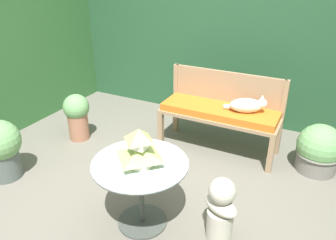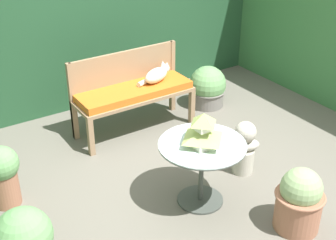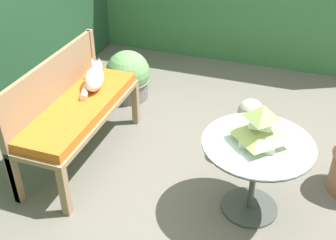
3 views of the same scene
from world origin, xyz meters
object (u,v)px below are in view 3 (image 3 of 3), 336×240
object	(u,v)px
garden_bust	(249,128)
potted_plant_table_far	(128,77)
patio_table	(256,158)
pagoda_birdhouse	(261,127)
cat	(94,78)
garden_bench	(80,112)

from	to	relation	value
garden_bust	potted_plant_table_far	size ratio (longest dim) A/B	1.06
patio_table	garden_bust	world-z (taller)	patio_table
garden_bust	pagoda_birdhouse	bearing A→B (deg)	-141.50
patio_table	pagoda_birdhouse	world-z (taller)	pagoda_birdhouse
patio_table	garden_bust	distance (m)	0.71
cat	potted_plant_table_far	distance (m)	0.91
garden_bust	potted_plant_table_far	xyz separation A→B (m)	(0.63, 1.43, -0.04)
garden_bench	patio_table	bearing A→B (deg)	-96.03
cat	garden_bust	distance (m)	1.43
garden_bench	garden_bust	size ratio (longest dim) A/B	2.43
cat	potted_plant_table_far	bearing A→B (deg)	-16.94
patio_table	garden_bust	size ratio (longest dim) A/B	1.37
garden_bench	potted_plant_table_far	bearing A→B (deg)	3.28
cat	patio_table	world-z (taller)	cat
patio_table	garden_bust	bearing A→B (deg)	13.01
cat	patio_table	size ratio (longest dim) A/B	0.61
cat	garden_bust	size ratio (longest dim) A/B	0.83
garden_bench	potted_plant_table_far	distance (m)	1.15
garden_bench	cat	world-z (taller)	cat
cat	pagoda_birdhouse	bearing A→B (deg)	-127.96
patio_table	potted_plant_table_far	distance (m)	2.06
patio_table	potted_plant_table_far	bearing A→B (deg)	50.88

